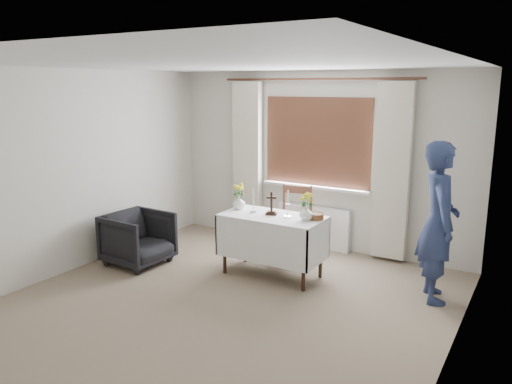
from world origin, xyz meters
TOP-DOWN VIEW (x-y plane):
  - ground at (0.00, 0.00)m, footprint 5.00×5.00m
  - altar_table at (0.03, 1.14)m, footprint 1.24×0.64m
  - wooden_chair at (-0.05, 1.85)m, footprint 0.51×0.51m
  - armchair at (-1.66, 0.60)m, footprint 0.79×0.77m
  - person at (1.88, 1.46)m, footprint 0.63×0.75m
  - radiator at (0.00, 2.42)m, footprint 1.10×0.10m
  - wooden_cross at (0.00, 1.17)m, footprint 0.16×0.13m
  - candlestick_left at (-0.24, 1.14)m, footprint 0.10×0.10m
  - candlestick_right at (0.22, 1.18)m, footprint 0.10×0.10m
  - flower_vase_left at (-0.50, 1.22)m, footprint 0.16×0.16m
  - flower_vase_right at (0.47, 1.16)m, footprint 0.21×0.21m
  - wicker_basket at (0.55, 1.26)m, footprint 0.22×0.22m

SIDE VIEW (x-z plane):
  - ground at x=0.00m, z-range 0.00..0.00m
  - radiator at x=0.00m, z-range 0.00..0.60m
  - armchair at x=-1.66m, z-range 0.00..0.69m
  - altar_table at x=0.03m, z-range 0.00..0.76m
  - wooden_chair at x=-0.05m, z-range 0.00..0.97m
  - wicker_basket at x=0.55m, z-range 0.76..0.83m
  - flower_vase_right at x=0.47m, z-range 0.76..0.93m
  - flower_vase_left at x=-0.50m, z-range 0.76..0.93m
  - person at x=1.88m, z-range 0.00..1.74m
  - wooden_cross at x=0.00m, z-range 0.76..1.04m
  - candlestick_left at x=-0.24m, z-range 0.76..1.07m
  - candlestick_right at x=0.22m, z-range 0.76..1.09m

